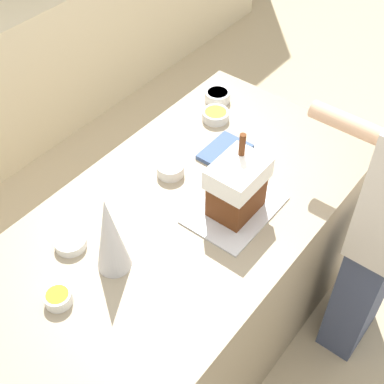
% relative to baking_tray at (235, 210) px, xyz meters
% --- Properties ---
extents(ground_plane, '(12.00, 12.00, 0.00)m').
position_rel_baking_tray_xyz_m(ground_plane, '(-0.14, 0.16, -0.90)').
color(ground_plane, '#C6B28E').
extents(kitchen_island, '(1.78, 0.93, 0.90)m').
position_rel_baking_tray_xyz_m(kitchen_island, '(-0.14, 0.16, -0.45)').
color(kitchen_island, gray).
rests_on(kitchen_island, ground_plane).
extents(baking_tray, '(0.37, 0.27, 0.01)m').
position_rel_baking_tray_xyz_m(baking_tray, '(0.00, 0.00, 0.00)').
color(baking_tray, silver).
rests_on(baking_tray, kitchen_island).
extents(gingerbread_house, '(0.22, 0.17, 0.33)m').
position_rel_baking_tray_xyz_m(gingerbread_house, '(0.00, 0.00, 0.13)').
color(gingerbread_house, '#5B2D14').
rests_on(gingerbread_house, baking_tray).
extents(decorative_tree, '(0.12, 0.12, 0.33)m').
position_rel_baking_tray_xyz_m(decorative_tree, '(-0.48, 0.19, 0.16)').
color(decorative_tree, silver).
rests_on(decorative_tree, kitchen_island).
extents(candy_bowl_far_right, '(0.09, 0.09, 0.04)m').
position_rel_baking_tray_xyz_m(candy_bowl_far_right, '(-0.70, 0.23, 0.02)').
color(candy_bowl_far_right, white).
rests_on(candy_bowl_far_right, kitchen_island).
extents(candy_bowl_near_tray_right, '(0.12, 0.12, 0.05)m').
position_rel_baking_tray_xyz_m(candy_bowl_near_tray_right, '(0.53, 0.47, 0.02)').
color(candy_bowl_near_tray_right, white).
rests_on(candy_bowl_near_tray_right, kitchen_island).
extents(candy_bowl_far_left, '(0.12, 0.12, 0.04)m').
position_rel_baking_tray_xyz_m(candy_bowl_far_left, '(0.41, 0.40, 0.02)').
color(candy_bowl_far_left, silver).
rests_on(candy_bowl_far_left, kitchen_island).
extents(candy_bowl_center_rear, '(0.12, 0.12, 0.04)m').
position_rel_baking_tray_xyz_m(candy_bowl_center_rear, '(-0.51, 0.37, 0.02)').
color(candy_bowl_center_rear, white).
rests_on(candy_bowl_center_rear, kitchen_island).
extents(candy_bowl_near_tray_left, '(0.11, 0.11, 0.05)m').
position_rel_baking_tray_xyz_m(candy_bowl_near_tray_left, '(0.00, 0.33, 0.02)').
color(candy_bowl_near_tray_left, white).
rests_on(candy_bowl_near_tray_left, kitchen_island).
extents(cookbook, '(0.21, 0.16, 0.02)m').
position_rel_baking_tray_xyz_m(cookbook, '(0.24, 0.22, 0.01)').
color(cookbook, '#3F598C').
rests_on(cookbook, kitchen_island).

